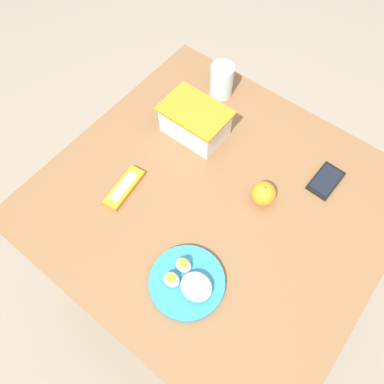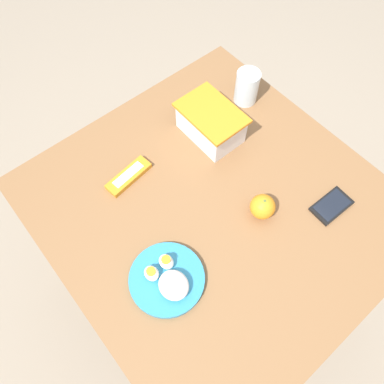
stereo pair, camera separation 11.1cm
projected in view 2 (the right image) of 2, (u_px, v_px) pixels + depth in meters
name	position (u px, v px, depth m)	size (l,w,h in m)	color
ground_plane	(206.00, 276.00, 1.80)	(10.00, 10.00, 0.00)	gray
table	(213.00, 220.00, 1.24)	(1.00, 0.95, 0.77)	brown
food_container	(211.00, 125.00, 1.21)	(0.21, 0.15, 0.11)	white
orange_fruit	(263.00, 207.00, 1.08)	(0.07, 0.07, 0.07)	orange
rice_plate	(168.00, 279.00, 0.99)	(0.20, 0.20, 0.06)	teal
candy_bar	(129.00, 176.00, 1.16)	(0.07, 0.16, 0.02)	orange
cell_phone	(332.00, 206.00, 1.11)	(0.08, 0.13, 0.01)	black
drinking_glass	(247.00, 87.00, 1.27)	(0.08, 0.08, 0.12)	silver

